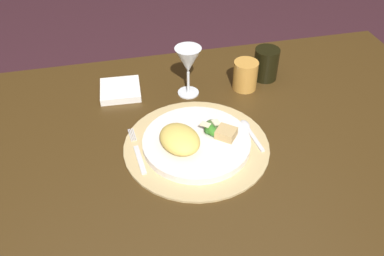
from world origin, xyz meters
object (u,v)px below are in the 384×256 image
at_px(dining_table, 211,169).
at_px(fork, 138,153).
at_px(wine_glass, 188,62).
at_px(amber_tumbler, 245,75).
at_px(napkin, 120,90).
at_px(spoon, 248,130).
at_px(dark_tumbler, 266,64).
at_px(dinner_plate, 197,142).

relative_size(dining_table, fork, 8.55).
bearing_deg(wine_glass, amber_tumbler, -2.96).
bearing_deg(wine_glass, dining_table, -84.34).
height_order(dining_table, fork, fork).
xyz_separation_m(fork, napkin, (-0.02, 0.27, 0.00)).
distance_m(spoon, napkin, 0.40).
relative_size(napkin, dark_tumbler, 1.18).
height_order(dinner_plate, spoon, dinner_plate).
height_order(fork, wine_glass, wine_glass).
xyz_separation_m(dining_table, dark_tumbler, (0.23, 0.22, 0.18)).
bearing_deg(dark_tumbler, dining_table, -135.35).
distance_m(fork, napkin, 0.27).
height_order(wine_glass, dark_tumbler, wine_glass).
bearing_deg(napkin, amber_tumbler, -8.57).
xyz_separation_m(napkin, amber_tumbler, (0.36, -0.05, 0.03)).
bearing_deg(napkin, dining_table, -48.62).
bearing_deg(dining_table, dark_tumbler, 44.65).
xyz_separation_m(dinner_plate, napkin, (-0.16, 0.27, -0.01)).
bearing_deg(amber_tumbler, wine_glass, 177.04).
height_order(spoon, wine_glass, wine_glass).
relative_size(amber_tumbler, dark_tumbler, 0.89).
relative_size(dinner_plate, spoon, 2.11).
relative_size(fork, amber_tumbler, 1.91).
xyz_separation_m(dinner_plate, fork, (-0.15, 0.00, -0.01)).
bearing_deg(dark_tumbler, fork, -148.82).
height_order(dining_table, napkin, napkin).
bearing_deg(spoon, amber_tumbler, 74.45).
relative_size(dinner_plate, fork, 1.62).
bearing_deg(amber_tumbler, dining_table, -128.66).
distance_m(napkin, amber_tumbler, 0.37).
relative_size(spoon, napkin, 1.10).
bearing_deg(wine_glass, dark_tumbler, 6.70).
height_order(dining_table, dinner_plate, dinner_plate).
bearing_deg(wine_glass, dinner_plate, -97.47).
height_order(dining_table, wine_glass, wine_glass).
height_order(dining_table, spoon, spoon).
distance_m(dining_table, napkin, 0.35).
height_order(dinner_plate, amber_tumbler, amber_tumbler).
bearing_deg(napkin, dark_tumbler, -2.20).
distance_m(napkin, dark_tumbler, 0.44).
bearing_deg(dinner_plate, spoon, 9.20).
bearing_deg(dining_table, dinner_plate, -145.14).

